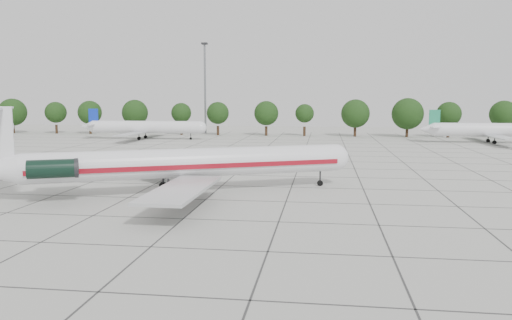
# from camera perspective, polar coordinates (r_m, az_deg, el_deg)

# --- Properties ---
(ground) EXTENTS (260.00, 260.00, 0.00)m
(ground) POSITION_cam_1_polar(r_m,az_deg,el_deg) (48.73, 3.45, -4.80)
(ground) COLOR #B5B5AD
(ground) RESTS_ON ground
(apron_joints) EXTENTS (170.00, 170.00, 0.02)m
(apron_joints) POSITION_cam_1_polar(r_m,az_deg,el_deg) (63.45, 4.46, -2.01)
(apron_joints) COLOR #383838
(apron_joints) RESTS_ON ground
(main_airliner) EXTENTS (37.67, 28.24, 9.24)m
(main_airliner) POSITION_cam_1_polar(r_m,az_deg,el_deg) (52.80, -9.71, -0.37)
(main_airliner) COLOR silver
(main_airliner) RESTS_ON ground
(bg_airliner_b) EXTENTS (28.24, 27.20, 7.40)m
(bg_airliner_b) POSITION_cam_1_polar(r_m,az_deg,el_deg) (124.85, -12.55, 3.66)
(bg_airliner_b) COLOR silver
(bg_airliner_b) RESTS_ON ground
(bg_airliner_d) EXTENTS (28.24, 27.20, 7.40)m
(bg_airliner_d) POSITION_cam_1_polar(r_m,az_deg,el_deg) (123.43, 25.71, 3.09)
(bg_airliner_d) COLOR silver
(bg_airliner_d) RESTS_ON ground
(tree_line) EXTENTS (249.86, 8.44, 10.22)m
(tree_line) POSITION_cam_1_polar(r_m,az_deg,el_deg) (133.48, 1.18, 5.36)
(tree_line) COLOR #332114
(tree_line) RESTS_ON ground
(floodlight_mast) EXTENTS (1.60, 1.60, 25.45)m
(floodlight_mast) POSITION_cam_1_polar(r_m,az_deg,el_deg) (143.58, -5.85, 8.76)
(floodlight_mast) COLOR slate
(floodlight_mast) RESTS_ON ground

